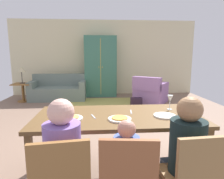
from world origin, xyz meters
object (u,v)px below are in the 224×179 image
object	(u,v)px
wine_glass	(170,99)
person_man	(64,167)
couch	(59,90)
dining_table	(118,121)
plate_near_woman	(165,116)
person_woman	(184,162)
side_table	(23,90)
handbag	(136,102)
plate_near_man	(71,118)
armchair	(150,92)
dining_chair_woman	(194,176)
table_lamp	(21,70)
plate_near_child	(120,119)
person_child	(126,173)
armoire	(100,67)

from	to	relation	value
wine_glass	person_man	size ratio (longest dim) A/B	0.17
person_man	couch	world-z (taller)	person_man
dining_table	plate_near_woman	size ratio (longest dim) A/B	7.57
person_woman	side_table	size ratio (longest dim) A/B	1.91
couch	handbag	bearing A→B (deg)	-25.94
person_man	person_woman	distance (m)	1.04
plate_near_man	side_table	bearing A→B (deg)	116.06
armchair	couch	bearing A→B (deg)	166.40
plate_near_man	dining_chair_woman	bearing A→B (deg)	-33.54
person_woman	handbag	distance (m)	3.85
dining_chair_woman	handbag	distance (m)	4.02
plate_near_man	side_table	size ratio (longest dim) A/B	0.43
table_lamp	handbag	size ratio (longest dim) A/B	1.69
person_man	plate_near_man	bearing A→B (deg)	89.54
dining_chair_woman	plate_near_child	bearing A→B (deg)	129.69
table_lamp	person_man	bearing A→B (deg)	-66.52
plate_near_woman	table_lamp	distance (m)	5.20
plate_near_man	plate_near_child	xyz separation A→B (m)	(0.52, -0.06, 0.00)
person_woman	side_table	xyz separation A→B (m)	(-3.09, 4.72, -0.14)
person_woman	handbag	size ratio (longest dim) A/B	3.47
person_woman	couch	world-z (taller)	person_woman
table_lamp	handbag	distance (m)	3.66
armchair	side_table	xyz separation A→B (m)	(-3.95, 0.44, 0.06)
person_child	person_woman	world-z (taller)	person_woman
table_lamp	dining_chair_woman	bearing A→B (deg)	-57.65
dining_chair_woman	person_child	bearing A→B (deg)	161.99
plate_near_woman	person_woman	xyz separation A→B (m)	(-0.00, -0.54, -0.26)
plate_near_man	handbag	bearing A→B (deg)	67.26
couch	armchair	xyz separation A→B (m)	(2.90, -0.70, 0.02)
side_table	handbag	bearing A→B (deg)	-14.68
handbag	plate_near_woman	bearing A→B (deg)	-95.95
handbag	person_woman	bearing A→B (deg)	-95.15
dining_chair_woman	side_table	world-z (taller)	dining_chair_woman
table_lamp	side_table	bearing A→B (deg)	90.00
wine_glass	handbag	bearing A→B (deg)	86.55
plate_near_woman	wine_glass	xyz separation A→B (m)	(0.16, 0.28, 0.12)
table_lamp	dining_table	bearing A→B (deg)	-57.75
plate_near_woman	table_lamp	bearing A→B (deg)	126.51
dining_table	couch	bearing A→B (deg)	109.31
wine_glass	person_child	xyz separation A→B (m)	(-0.68, -0.82, -0.46)
plate_near_man	armoire	bearing A→B (deg)	85.32
wine_glass	side_table	world-z (taller)	wine_glass
plate_near_woman	armchair	distance (m)	3.86
person_child	person_woman	distance (m)	0.52
plate_near_man	person_child	size ratio (longest dim) A/B	0.27
person_child	armoire	world-z (taller)	armoire
dining_table	armoire	size ratio (longest dim) A/B	0.90
wine_glass	couch	distance (m)	4.74
dining_chair_woman	armoire	size ratio (longest dim) A/B	0.41
wine_glass	side_table	bearing A→B (deg)	129.85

